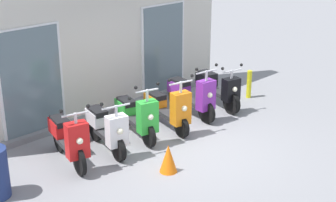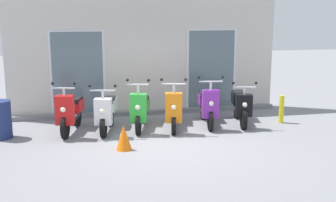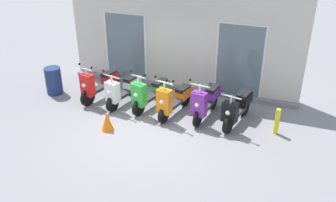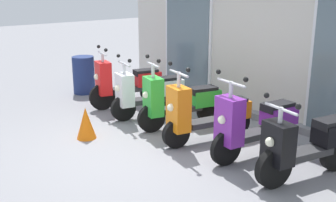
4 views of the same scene
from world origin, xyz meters
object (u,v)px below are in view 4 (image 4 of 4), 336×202
(scooter_green, at_px, (179,101))
(trash_bin, at_px, (84,75))
(scooter_red, at_px, (126,82))
(scooter_purple, at_px, (254,123))
(scooter_white, at_px, (148,93))
(scooter_orange, at_px, (206,114))
(traffic_cone, at_px, (86,123))
(scooter_black, at_px, (308,145))

(scooter_green, relative_size, trash_bin, 1.87)
(scooter_red, xyz_separation_m, scooter_purple, (3.28, -0.03, 0.01))
(scooter_red, bearing_deg, scooter_white, -4.71)
(scooter_red, relative_size, scooter_orange, 0.99)
(scooter_green, height_order, traffic_cone, scooter_green)
(scooter_orange, relative_size, scooter_black, 1.00)
(trash_bin, height_order, traffic_cone, trash_bin)
(scooter_green, height_order, scooter_purple, scooter_purple)
(scooter_white, height_order, traffic_cone, scooter_white)
(scooter_green, bearing_deg, scooter_black, -0.99)
(scooter_black, relative_size, traffic_cone, 3.05)
(trash_bin, xyz_separation_m, traffic_cone, (2.58, -1.39, -0.16))
(scooter_white, distance_m, scooter_purple, 2.47)
(scooter_red, distance_m, trash_bin, 1.54)
(scooter_purple, bearing_deg, scooter_orange, -173.38)
(trash_bin, bearing_deg, scooter_green, 2.07)
(scooter_black, distance_m, traffic_cone, 3.43)
(scooter_orange, xyz_separation_m, scooter_black, (1.74, 0.08, -0.00))
(scooter_white, bearing_deg, scooter_green, 4.32)
(scooter_green, distance_m, scooter_orange, 0.78)
(scooter_orange, bearing_deg, traffic_cone, -134.54)
(scooter_purple, relative_size, trash_bin, 1.87)
(scooter_white, bearing_deg, scooter_black, 0.32)
(scooter_purple, height_order, traffic_cone, scooter_purple)
(scooter_orange, relative_size, scooter_purple, 1.00)
(scooter_green, height_order, scooter_orange, scooter_orange)
(scooter_white, relative_size, scooter_green, 0.94)
(scooter_orange, distance_m, scooter_black, 1.74)
(trash_bin, bearing_deg, scooter_white, 1.28)
(scooter_purple, relative_size, traffic_cone, 3.06)
(scooter_white, xyz_separation_m, scooter_orange, (1.59, -0.07, -0.00))
(scooter_orange, bearing_deg, trash_bin, 179.81)
(scooter_red, relative_size, scooter_green, 1.00)
(scooter_red, height_order, scooter_orange, scooter_orange)
(scooter_red, bearing_deg, scooter_black, -0.67)
(scooter_red, bearing_deg, traffic_cone, -55.11)
(scooter_red, relative_size, trash_bin, 1.86)
(scooter_red, height_order, scooter_white, scooter_red)
(traffic_cone, bearing_deg, scooter_black, 25.29)
(scooter_white, distance_m, trash_bin, 2.35)
(scooter_purple, bearing_deg, scooter_red, 179.45)
(trash_bin, relative_size, traffic_cone, 1.63)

